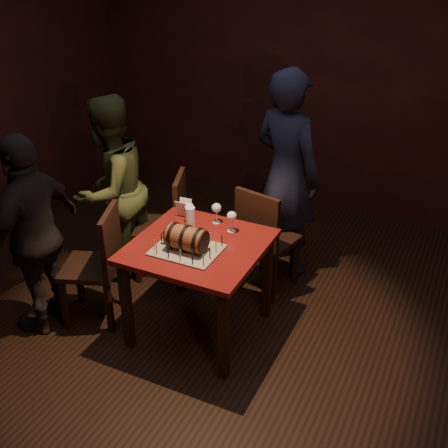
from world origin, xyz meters
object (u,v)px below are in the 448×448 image
at_px(wine_glass_left, 189,208).
at_px(person_left_front, 35,235).
at_px(pub_table, 199,257).
at_px(wine_glass_right, 232,217).
at_px(person_back, 287,175).
at_px(barrel_cake, 186,238).
at_px(pint_of_ale, 190,217).
at_px(chair_back, 263,236).
at_px(person_left_rear, 111,190).
at_px(chair_left_rear, 169,220).
at_px(wine_glass_mid, 216,209).
at_px(chair_left_front, 100,260).

relative_size(wine_glass_left, person_left_front, 0.11).
xyz_separation_m(pub_table, wine_glass_right, (0.13, 0.26, 0.23)).
bearing_deg(wine_glass_left, person_back, 62.14).
relative_size(barrel_cake, pint_of_ale, 2.16).
xyz_separation_m(wine_glass_left, chair_back, (0.43, 0.42, -0.35)).
distance_m(barrel_cake, person_left_rear, 1.13).
bearing_deg(person_left_front, person_left_rear, 172.13).
relative_size(wine_glass_left, wine_glass_right, 1.00).
relative_size(wine_glass_left, chair_left_rear, 0.17).
bearing_deg(chair_left_rear, chair_back, 6.99).
distance_m(pint_of_ale, person_left_front, 1.11).
relative_size(wine_glass_mid, chair_left_front, 0.17).
relative_size(chair_left_front, person_left_front, 0.61).
bearing_deg(person_back, wine_glass_left, 81.62).
xyz_separation_m(chair_left_rear, person_left_front, (-0.50, -1.00, 0.24)).
distance_m(chair_left_rear, person_left_front, 1.14).
height_order(wine_glass_right, chair_left_rear, chair_left_rear).
bearing_deg(person_left_front, wine_glass_left, 123.85).
bearing_deg(wine_glass_right, pub_table, -116.88).
bearing_deg(pint_of_ale, chair_left_rear, 138.39).
xyz_separation_m(pint_of_ale, person_left_rear, (-0.85, 0.20, -0.04)).
bearing_deg(wine_glass_mid, barrel_cake, -90.51).
bearing_deg(pub_table, chair_back, 71.85).
bearing_deg(chair_back, chair_left_front, -137.97).
height_order(wine_glass_mid, person_left_front, person_left_front).
bearing_deg(person_left_front, wine_glass_mid, 121.69).
distance_m(pub_table, wine_glass_right, 0.37).
height_order(wine_glass_right, person_back, person_back).
xyz_separation_m(wine_glass_mid, chair_back, (0.25, 0.34, -0.34)).
xyz_separation_m(wine_glass_right, person_left_front, (-1.23, -0.68, -0.10)).
relative_size(chair_left_rear, person_left_rear, 0.59).
bearing_deg(person_left_front, wine_glass_right, 115.63).
bearing_deg(pint_of_ale, person_left_front, -145.76).
bearing_deg(pint_of_ale, chair_back, 49.85).
xyz_separation_m(chair_back, chair_left_front, (-0.96, -0.86, 0.00)).
height_order(chair_left_rear, person_left_front, person_left_front).
bearing_deg(person_back, chair_left_rear, 51.81).
distance_m(chair_left_rear, person_back, 1.05).
bearing_deg(person_left_rear, chair_left_front, 31.60).
height_order(chair_left_front, person_left_rear, person_left_rear).
bearing_deg(wine_glass_right, wine_glass_mid, 155.71).
bearing_deg(person_back, pub_table, 97.18).
distance_m(wine_glass_right, person_left_rear, 1.17).
relative_size(pub_table, person_left_front, 0.59).
distance_m(wine_glass_left, person_left_front, 1.12).
xyz_separation_m(pint_of_ale, chair_back, (0.40, 0.47, -0.30)).
xyz_separation_m(wine_glass_left, chair_left_rear, (-0.38, 0.32, -0.35)).
bearing_deg(chair_left_front, chair_back, 42.03).
bearing_deg(chair_back, chair_left_rear, -173.01).
relative_size(pint_of_ale, person_left_front, 0.10).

